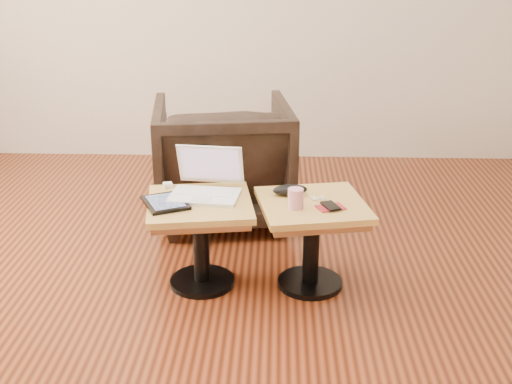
{
  "coord_description": "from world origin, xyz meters",
  "views": [
    {
      "loc": [
        0.38,
        -2.7,
        1.59
      ],
      "look_at": [
        0.28,
        0.14,
        0.5
      ],
      "focal_mm": 45.0,
      "sensor_mm": 36.0,
      "label": 1
    }
  ],
  "objects_px": {
    "striped_cup": "(296,198)",
    "side_table_left": "(200,222)",
    "armchair": "(223,161)",
    "side_table_right": "(312,223)",
    "laptop": "(206,185)"
  },
  "relations": [
    {
      "from": "striped_cup",
      "to": "armchair",
      "type": "relative_size",
      "value": 0.12
    },
    {
      "from": "side_table_right",
      "to": "striped_cup",
      "type": "relative_size",
      "value": 6.12
    },
    {
      "from": "side_table_right",
      "to": "laptop",
      "type": "xyz_separation_m",
      "value": [
        -0.52,
        0.08,
        0.16
      ]
    },
    {
      "from": "armchair",
      "to": "striped_cup",
      "type": "bearing_deg",
      "value": 106.57
    },
    {
      "from": "laptop",
      "to": "armchair",
      "type": "height_order",
      "value": "armchair"
    },
    {
      "from": "side_table_right",
      "to": "laptop",
      "type": "height_order",
      "value": "laptop"
    },
    {
      "from": "laptop",
      "to": "striped_cup",
      "type": "bearing_deg",
      "value": -14.03
    },
    {
      "from": "side_table_left",
      "to": "side_table_right",
      "type": "height_order",
      "value": "same"
    },
    {
      "from": "laptop",
      "to": "armchair",
      "type": "xyz_separation_m",
      "value": [
        0.01,
        0.76,
        -0.12
      ]
    },
    {
      "from": "laptop",
      "to": "armchair",
      "type": "bearing_deg",
      "value": 95.23
    },
    {
      "from": "side_table_left",
      "to": "striped_cup",
      "type": "bearing_deg",
      "value": -17.11
    },
    {
      "from": "armchair",
      "to": "side_table_left",
      "type": "bearing_deg",
      "value": 79.47
    },
    {
      "from": "armchair",
      "to": "laptop",
      "type": "bearing_deg",
      "value": 80.99
    },
    {
      "from": "side_table_left",
      "to": "armchair",
      "type": "xyz_separation_m",
      "value": [
        0.04,
        0.85,
        0.04
      ]
    },
    {
      "from": "striped_cup",
      "to": "side_table_left",
      "type": "bearing_deg",
      "value": 171.41
    }
  ]
}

